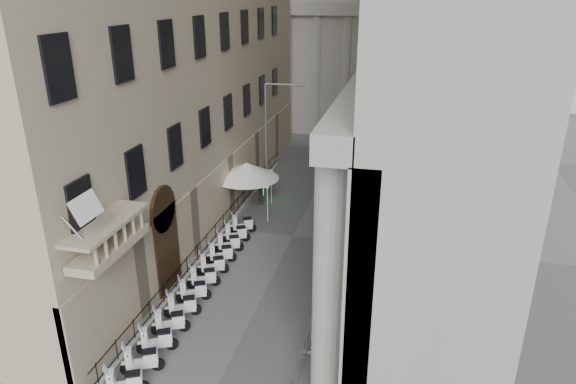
% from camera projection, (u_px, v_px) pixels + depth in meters
% --- Properties ---
extents(iron_fence, '(0.30, 28.00, 1.40)m').
position_uv_depth(iron_fence, '(221.00, 237.00, 31.95)').
color(iron_fence, black).
rests_on(iron_fence, ground).
extents(blue_awning, '(1.60, 3.00, 3.00)m').
position_uv_depth(blue_awning, '(369.00, 201.00, 37.39)').
color(blue_awning, navy).
rests_on(blue_awning, ground).
extents(flag, '(1.00, 1.40, 8.20)m').
position_uv_depth(flag, '(114.00, 383.00, 20.13)').
color(flag, '#9E0C11').
rests_on(flag, ground).
extents(scooter_1, '(1.51, 1.10, 1.50)m').
position_uv_depth(scooter_1, '(144.00, 372.00, 20.74)').
color(scooter_1, white).
rests_on(scooter_1, ground).
extents(scooter_2, '(1.51, 1.10, 1.50)m').
position_uv_depth(scooter_2, '(159.00, 351.00, 21.92)').
color(scooter_2, white).
rests_on(scooter_2, ground).
extents(scooter_3, '(1.51, 1.10, 1.50)m').
position_uv_depth(scooter_3, '(172.00, 333.00, 23.10)').
color(scooter_3, white).
rests_on(scooter_3, ground).
extents(scooter_4, '(1.51, 1.10, 1.50)m').
position_uv_depth(scooter_4, '(184.00, 316.00, 24.28)').
color(scooter_4, white).
rests_on(scooter_4, ground).
extents(scooter_5, '(1.51, 1.10, 1.50)m').
position_uv_depth(scooter_5, '(195.00, 301.00, 25.46)').
color(scooter_5, white).
rests_on(scooter_5, ground).
extents(scooter_6, '(1.51, 1.10, 1.50)m').
position_uv_depth(scooter_6, '(204.00, 287.00, 26.64)').
color(scooter_6, white).
rests_on(scooter_6, ground).
extents(scooter_7, '(1.51, 1.10, 1.50)m').
position_uv_depth(scooter_7, '(213.00, 274.00, 27.82)').
color(scooter_7, white).
rests_on(scooter_7, ground).
extents(scooter_8, '(1.51, 1.10, 1.50)m').
position_uv_depth(scooter_8, '(222.00, 263.00, 29.00)').
color(scooter_8, white).
rests_on(scooter_8, ground).
extents(scooter_9, '(1.51, 1.10, 1.50)m').
position_uv_depth(scooter_9, '(229.00, 252.00, 30.18)').
color(scooter_9, white).
rests_on(scooter_9, ground).
extents(scooter_10, '(1.51, 1.10, 1.50)m').
position_uv_depth(scooter_10, '(237.00, 242.00, 31.36)').
color(scooter_10, white).
rests_on(scooter_10, ground).
extents(scooter_11, '(1.51, 1.10, 1.50)m').
position_uv_depth(scooter_11, '(243.00, 233.00, 32.54)').
color(scooter_11, white).
rests_on(scooter_11, ground).
extents(barrier_1, '(0.60, 2.40, 1.10)m').
position_uv_depth(barrier_1, '(301.00, 372.00, 20.71)').
color(barrier_1, '#A4A6AB').
rests_on(barrier_1, ground).
extents(barrier_2, '(0.60, 2.40, 1.10)m').
position_uv_depth(barrier_2, '(313.00, 335.00, 22.97)').
color(barrier_2, '#A4A6AB').
rests_on(barrier_2, ground).
extents(barrier_3, '(0.60, 2.40, 1.10)m').
position_uv_depth(barrier_3, '(322.00, 304.00, 25.23)').
color(barrier_3, '#A4A6AB').
rests_on(barrier_3, ground).
extents(barrier_4, '(0.60, 2.40, 1.10)m').
position_uv_depth(barrier_4, '(330.00, 278.00, 27.50)').
color(barrier_4, '#A4A6AB').
rests_on(barrier_4, ground).
extents(barrier_5, '(0.60, 2.40, 1.10)m').
position_uv_depth(barrier_5, '(337.00, 256.00, 29.76)').
color(barrier_5, '#A4A6AB').
rests_on(barrier_5, ground).
extents(barrier_6, '(0.60, 2.40, 1.10)m').
position_uv_depth(barrier_6, '(342.00, 237.00, 32.02)').
color(barrier_6, '#A4A6AB').
rests_on(barrier_6, ground).
extents(barrier_7, '(0.60, 2.40, 1.10)m').
position_uv_depth(barrier_7, '(347.00, 220.00, 34.28)').
color(barrier_7, '#A4A6AB').
rests_on(barrier_7, ground).
extents(security_tent, '(4.37, 4.37, 3.55)m').
position_uv_depth(security_tent, '(250.00, 172.00, 34.30)').
color(security_tent, white).
rests_on(security_tent, ground).
extents(street_lamp, '(2.76, 0.24, 8.45)m').
position_uv_depth(street_lamp, '(271.00, 132.00, 36.04)').
color(street_lamp, gray).
rests_on(street_lamp, ground).
extents(info_kiosk, '(0.59, 1.02, 2.06)m').
position_uv_depth(info_kiosk, '(261.00, 189.00, 36.81)').
color(info_kiosk, black).
rests_on(info_kiosk, ground).
extents(pedestrian_a, '(0.66, 0.44, 1.80)m').
position_uv_depth(pedestrian_a, '(343.00, 187.00, 37.59)').
color(pedestrian_a, black).
rests_on(pedestrian_a, ground).
extents(pedestrian_b, '(1.02, 0.94, 1.68)m').
position_uv_depth(pedestrian_b, '(358.00, 153.00, 45.57)').
color(pedestrian_b, black).
rests_on(pedestrian_b, ground).
extents(pedestrian_c, '(1.12, 0.96, 1.94)m').
position_uv_depth(pedestrian_c, '(332.00, 156.00, 44.11)').
color(pedestrian_c, black).
rests_on(pedestrian_c, ground).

